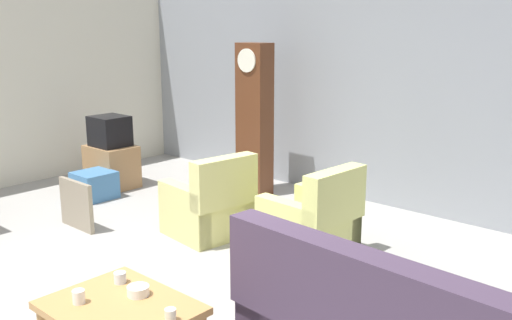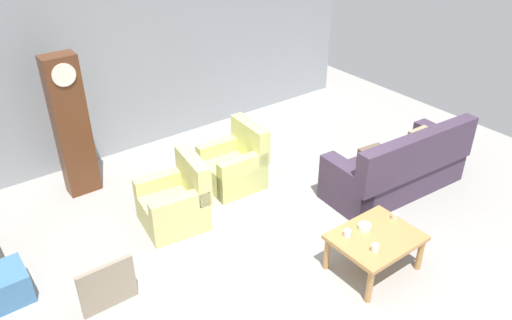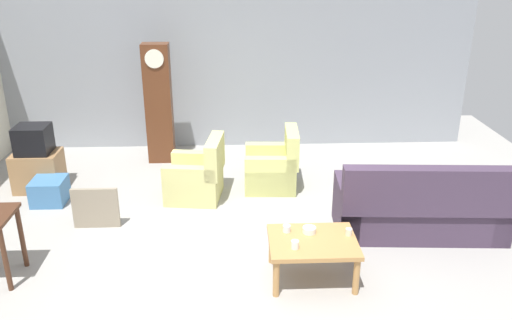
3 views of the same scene
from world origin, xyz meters
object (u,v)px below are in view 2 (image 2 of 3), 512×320
at_px(armchair_olive_near, 176,203).
at_px(grandfather_clock, 72,127).
at_px(cup_cream_tall, 395,216).
at_px(storage_box_blue, 5,286).
at_px(cup_white_porcelain, 375,248).
at_px(coffee_table_wood, 375,241).
at_px(couch_floral, 398,169).
at_px(bowl_white_stacked, 365,227).
at_px(armchair_olive_far, 235,166).
at_px(framed_picture_leaning, 108,286).
at_px(cup_blue_rimmed, 347,233).

height_order(armchair_olive_near, grandfather_clock, grandfather_clock).
bearing_deg(cup_cream_tall, storage_box_blue, 153.46).
bearing_deg(storage_box_blue, cup_white_porcelain, -33.83).
bearing_deg(coffee_table_wood, couch_floral, 31.11).
relative_size(cup_white_porcelain, bowl_white_stacked, 0.61).
height_order(storage_box_blue, cup_cream_tall, cup_cream_tall).
relative_size(grandfather_clock, storage_box_blue, 4.21).
height_order(armchair_olive_far, framed_picture_leaning, armchair_olive_far).
bearing_deg(coffee_table_wood, cup_white_porcelain, -142.35).
relative_size(couch_floral, cup_blue_rimmed, 25.04).
bearing_deg(couch_floral, bowl_white_stacked, -153.88).
relative_size(grandfather_clock, framed_picture_leaning, 3.37).
relative_size(cup_blue_rimmed, bowl_white_stacked, 0.58).
relative_size(coffee_table_wood, cup_white_porcelain, 10.64).
height_order(couch_floral, armchair_olive_far, couch_floral).
height_order(armchair_olive_near, storage_box_blue, armchair_olive_near).
xyz_separation_m(couch_floral, storage_box_blue, (-5.02, 1.13, -0.17)).
xyz_separation_m(framed_picture_leaning, cup_white_porcelain, (2.45, -1.44, 0.25)).
bearing_deg(bowl_white_stacked, cup_blue_rimmed, 173.10).
height_order(armchair_olive_near, bowl_white_stacked, armchair_olive_near).
height_order(grandfather_clock, cup_white_porcelain, grandfather_clock).
relative_size(framed_picture_leaning, cup_blue_rimmed, 6.99).
bearing_deg(cup_white_porcelain, armchair_olive_far, 90.67).
bearing_deg(coffee_table_wood, storage_box_blue, 149.81).
distance_m(armchair_olive_far, storage_box_blue, 3.29).
distance_m(coffee_table_wood, cup_cream_tall, 0.43).
bearing_deg(armchair_olive_near, grandfather_clock, 115.04).
relative_size(armchair_olive_far, coffee_table_wood, 0.96).
relative_size(framed_picture_leaning, storage_box_blue, 1.25).
height_order(coffee_table_wood, cup_white_porcelain, cup_white_porcelain).
relative_size(couch_floral, framed_picture_leaning, 3.58).
bearing_deg(cup_blue_rimmed, bowl_white_stacked, -6.90).
bearing_deg(coffee_table_wood, bowl_white_stacked, 96.57).
height_order(grandfather_clock, cup_blue_rimmed, grandfather_clock).
bearing_deg(armchair_olive_near, bowl_white_stacked, -55.07).
xyz_separation_m(armchair_olive_far, grandfather_clock, (-1.84, 1.19, 0.71)).
height_order(couch_floral, grandfather_clock, grandfather_clock).
xyz_separation_m(storage_box_blue, cup_blue_rimmed, (3.24, -1.85, 0.34)).
relative_size(framed_picture_leaning, bowl_white_stacked, 4.03).
bearing_deg(couch_floral, coffee_table_wood, -148.89).
distance_m(grandfather_clock, framed_picture_leaning, 2.53).
distance_m(armchair_olive_far, coffee_table_wood, 2.45).
xyz_separation_m(cup_white_porcelain, cup_cream_tall, (0.63, 0.25, -0.01)).
xyz_separation_m(cup_blue_rimmed, cup_cream_tall, (0.68, -0.11, 0.00)).
xyz_separation_m(armchair_olive_far, storage_box_blue, (-3.27, -0.40, -0.13)).
xyz_separation_m(cup_cream_tall, bowl_white_stacked, (-0.43, 0.08, -0.01)).
height_order(armchair_olive_near, cup_cream_tall, armchair_olive_near).
xyz_separation_m(cup_white_porcelain, cup_blue_rimmed, (-0.05, 0.36, -0.01)).
bearing_deg(armchair_olive_far, bowl_white_stacked, -84.29).
relative_size(armchair_olive_near, cup_white_porcelain, 10.20).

